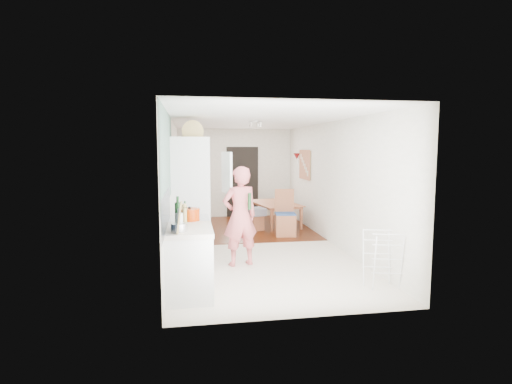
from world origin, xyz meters
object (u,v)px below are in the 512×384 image
object	(u,v)px
dining_table	(276,216)
drying_rack	(382,259)
dining_chair	(285,213)
stool	(256,223)
person	(240,207)

from	to	relation	value
dining_table	drying_rack	size ratio (longest dim) A/B	1.74
dining_chair	stool	world-z (taller)	dining_chair
stool	drying_rack	world-z (taller)	drying_rack
person	dining_chair	bearing A→B (deg)	-136.71
drying_rack	dining_chair	bearing A→B (deg)	114.72
dining_table	drying_rack	world-z (taller)	drying_rack
dining_chair	stool	distance (m)	0.94
drying_rack	dining_table	bearing A→B (deg)	111.62
person	dining_chair	xyz separation A→B (m)	(1.28, 2.06, -0.46)
person	dining_table	distance (m)	3.65
dining_chair	drying_rack	xyz separation A→B (m)	(0.57, -3.47, -0.11)
dining_table	drying_rack	xyz separation A→B (m)	(0.51, -4.72, 0.16)
stool	drying_rack	size ratio (longest dim) A/B	0.46
person	dining_table	xyz separation A→B (m)	(1.33, 3.31, -0.73)
drying_rack	stool	bearing A→B (deg)	120.42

